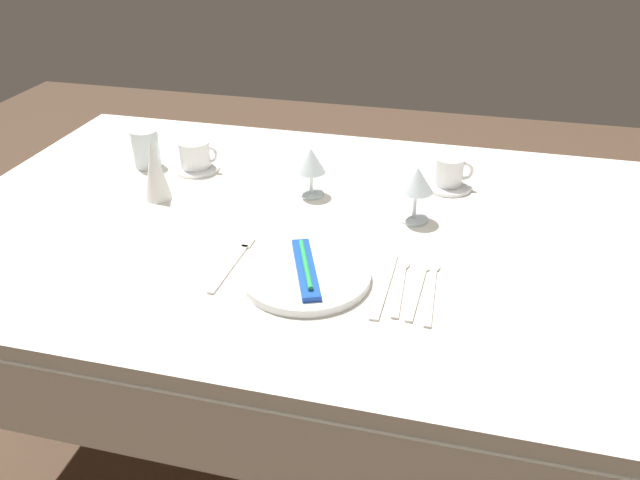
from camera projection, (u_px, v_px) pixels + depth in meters
ground_plane at (323, 442)px, 1.81m from camera, size 6.00×6.00×0.00m
dining_table at (324, 253)px, 1.47m from camera, size 1.80×1.11×0.74m
dinner_plate at (306, 275)px, 1.22m from camera, size 0.26×0.26×0.02m
toothbrush_package at (306, 268)px, 1.22m from camera, size 0.11×0.21×0.02m
fork_outer at (234, 261)px, 1.28m from camera, size 0.03×0.22×0.00m
dinner_knife at (384, 287)px, 1.20m from camera, size 0.02×0.23×0.00m
spoon_soup at (401, 279)px, 1.22m from camera, size 0.03×0.21×0.01m
spoon_dessert at (420, 282)px, 1.21m from camera, size 0.03×0.21×0.01m
spoon_tea at (432, 284)px, 1.21m from camera, size 0.03×0.22×0.01m
saucer_left at (196, 168)px, 1.68m from camera, size 0.12×0.12×0.01m
coffee_cup_left at (195, 154)px, 1.65m from camera, size 0.11×0.08×0.07m
saucer_right at (447, 185)px, 1.58m from camera, size 0.13×0.13×0.01m
coffee_cup_right at (449, 171)px, 1.56m from camera, size 0.10×0.08×0.07m
wine_glass_centre at (311, 163)px, 1.50m from camera, size 0.07×0.07×0.13m
wine_glass_left at (417, 183)px, 1.39m from camera, size 0.08×0.08×0.13m
drink_tumbler at (146, 148)px, 1.67m from camera, size 0.07×0.07×0.10m
napkin_folded at (155, 169)px, 1.49m from camera, size 0.07×0.07×0.16m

